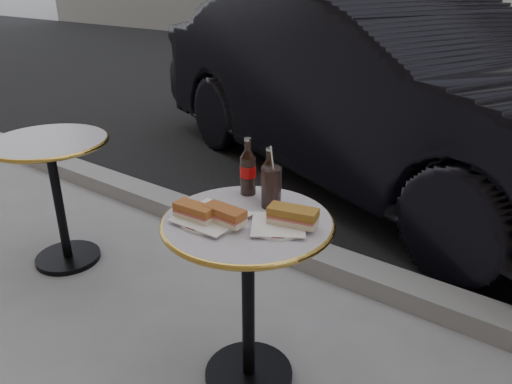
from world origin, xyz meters
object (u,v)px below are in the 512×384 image
Objects in this scene: bistro_table at (248,304)px; plate_left at (211,219)px; parked_car at (382,89)px; plate_right at (278,226)px; cola_glass at (271,187)px; cola_bottle_right at (269,175)px; cola_bottle_left at (248,166)px.

plate_left is (-0.10, -0.08, 0.37)m from bistro_table.
bistro_table is 2.38m from parked_car.
cola_glass reaches higher than plate_right.
cola_glass reaches higher than plate_left.
cola_glass is (0.03, -0.03, -0.03)m from cola_bottle_right.
plate_right is 1.23× the size of cola_glass.
cola_glass is 2.22m from parked_car.
cola_bottle_right is 0.05m from cola_glass.
cola_bottle_right is at bearing 98.59° from bistro_table.
parked_car reaches higher than cola_glass.
cola_bottle_left is at bearing 163.10° from cola_glass.
cola_bottle_left is 0.05× the size of parked_car.
cola_bottle_left is at bearing 127.03° from bistro_table.
parked_car is at bearing 105.25° from plate_right.
plate_left is 0.29m from cola_bottle_left.
plate_left is 1.48× the size of cola_glass.
cola_bottle_left reaches higher than cola_bottle_right.
cola_glass is at bearing 133.52° from plate_right.
cola_bottle_left is 1.06× the size of cola_bottle_right.
plate_left is at bearing -106.23° from cola_bottle_right.
bistro_table is 0.39m from plate_left.
bistro_table is at bearing 40.53° from plate_left.
cola_bottle_right is (0.07, 0.25, 0.10)m from plate_left.
cola_glass reaches higher than bistro_table.
plate_right is at bearing -46.48° from cola_glass.
plate_right reaches higher than bistro_table.
parked_car reaches higher than bistro_table.
parked_car is (-0.47, 2.13, -0.11)m from cola_bottle_right.
cola_bottle_left reaches higher than plate_left.
cola_glass is at bearing -43.54° from cola_bottle_right.
bistro_table is 0.39m from plate_right.
bistro_table is 3.81× the size of plate_right.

